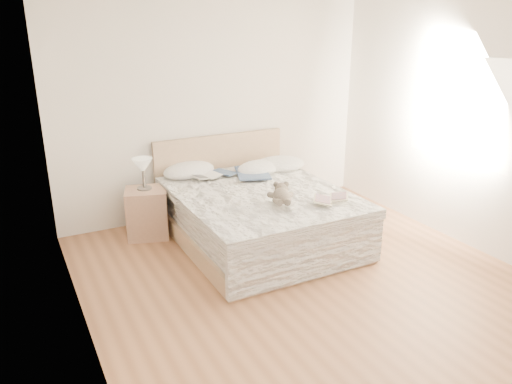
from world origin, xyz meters
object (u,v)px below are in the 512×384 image
table_lamp (143,167)px  photo_book (206,176)px  teddy_bear (281,201)px  childrens_book (331,199)px  bed (257,214)px  nightstand (147,213)px

table_lamp → photo_book: size_ratio=1.07×
teddy_bear → childrens_book: bearing=9.4°
table_lamp → childrens_book: table_lamp is taller
bed → teddy_bear: 0.68m
bed → photo_book: 0.76m
photo_book → teddy_bear: bearing=-87.0°
table_lamp → teddy_bear: table_lamp is taller
childrens_book → teddy_bear: size_ratio=1.23×
table_lamp → nightstand: bearing=-83.2°
bed → teddy_bear: size_ratio=6.61×
table_lamp → teddy_bear: bearing=-50.6°
nightstand → table_lamp: size_ratio=1.58×
childrens_book → bed: bearing=161.4°
teddy_bear → nightstand: bearing=152.7°
table_lamp → photo_book: bearing=-7.1°
nightstand → photo_book: size_ratio=1.70×
nightstand → teddy_bear: bearing=-50.1°
photo_book → childrens_book: same height
nightstand → table_lamp: 0.53m
bed → photo_book: size_ratio=6.50×
bed → table_lamp: bearing=147.6°
nightstand → teddy_bear: (1.03, -1.24, 0.37)m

